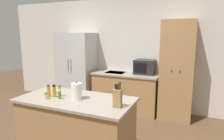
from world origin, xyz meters
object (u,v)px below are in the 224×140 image
spice_bottle_short_red (54,91)px  spice_bottle_amber_oil (60,95)px  spice_bottle_tall_dark (54,90)px  spice_bottle_pale_salt (49,91)px  spice_bottle_orange_cap (46,96)px  fire_extinguisher (58,92)px  kettle (77,91)px  refrigerator (77,69)px  pantry_cabinet (177,71)px  spice_bottle_green_herb (60,91)px  knife_block (117,98)px  microwave (145,67)px

spice_bottle_short_red → spice_bottle_amber_oil: bearing=-17.7°
spice_bottle_tall_dark → spice_bottle_pale_salt: (0.04, -0.17, 0.04)m
spice_bottle_orange_cap → spice_bottle_pale_salt: bearing=109.3°
spice_bottle_tall_dark → spice_bottle_short_red: spice_bottle_short_red is taller
spice_bottle_orange_cap → fire_extinguisher: bearing=125.5°
kettle → refrigerator: bearing=122.8°
pantry_cabinet → spice_bottle_green_herb: size_ratio=12.62×
knife_block → spice_bottle_amber_oil: size_ratio=2.50×
spice_bottle_green_herb → spice_bottle_orange_cap: spice_bottle_green_herb is taller
microwave → spice_bottle_green_herb: microwave is taller
pantry_cabinet → spice_bottle_tall_dark: pantry_cabinet is taller
knife_block → refrigerator: bearing=132.7°
spice_bottle_short_red → kettle: bearing=5.5°
refrigerator → spice_bottle_tall_dark: 2.08m
spice_bottle_orange_cap → pantry_cabinet: bearing=55.9°
spice_bottle_green_herb → spice_bottle_pale_salt: size_ratio=0.92×
spice_bottle_tall_dark → fire_extinguisher: spice_bottle_tall_dark is taller
spice_bottle_green_herb → spice_bottle_orange_cap: size_ratio=1.94×
spice_bottle_green_herb → fire_extinguisher: size_ratio=0.34×
refrigerator → spice_bottle_tall_dark: refrigerator is taller
fire_extinguisher → spice_bottle_pale_salt: bearing=-53.9°
refrigerator → spice_bottle_amber_oil: size_ratio=13.93×
microwave → knife_block: (0.22, -2.20, -0.03)m
spice_bottle_amber_oil → spice_bottle_orange_cap: (-0.17, -0.08, -0.02)m
pantry_cabinet → spice_bottle_green_herb: bearing=-124.3°
refrigerator → microwave: size_ratio=4.08×
pantry_cabinet → spice_bottle_tall_dark: (-1.57, -1.95, -0.08)m
spice_bottle_orange_cap → spice_bottle_short_red: bearing=68.2°
microwave → spice_bottle_tall_dark: microwave is taller
kettle → spice_bottle_pale_salt: bearing=-172.5°
spice_bottle_pale_salt → refrigerator: bearing=112.8°
microwave → kettle: 2.18m
spice_bottle_green_herb → fire_extinguisher: spice_bottle_green_herb is taller
spice_bottle_tall_dark → spice_bottle_pale_salt: size_ratio=0.54×
fire_extinguisher → knife_block: bearing=-39.1°
microwave → spice_bottle_amber_oil: bearing=-105.8°
spice_bottle_tall_dark → spice_bottle_orange_cap: (0.08, -0.26, -0.01)m
spice_bottle_amber_oil → spice_bottle_pale_salt: 0.20m
refrigerator → microwave: refrigerator is taller
refrigerator → microwave: (1.70, 0.12, 0.14)m
knife_block → spice_bottle_green_herb: 0.91m
spice_bottle_pale_salt → spice_bottle_tall_dark: bearing=103.8°
pantry_cabinet → knife_block: size_ratio=6.35×
microwave → fire_extinguisher: microwave is taller
kettle → fire_extinguisher: bearing=133.9°
pantry_cabinet → kettle: bearing=-118.1°
spice_bottle_green_herb → spice_bottle_orange_cap: bearing=-121.6°
spice_bottle_amber_oil → spice_bottle_pale_salt: size_ratio=0.73×
pantry_cabinet → spice_bottle_amber_oil: (-1.33, -2.13, -0.07)m
spice_bottle_short_red → spice_bottle_amber_oil: 0.13m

